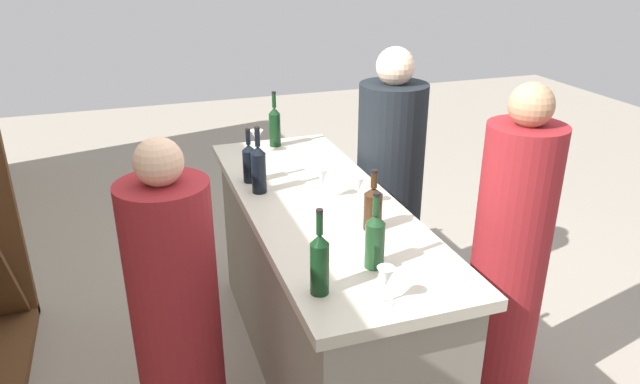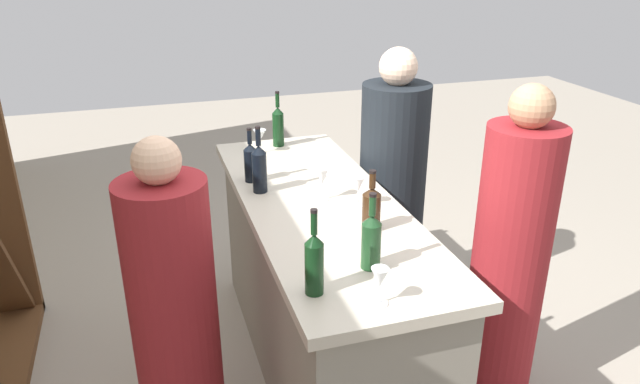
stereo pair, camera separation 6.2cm
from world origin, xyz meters
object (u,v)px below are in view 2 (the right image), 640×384
(wine_glass_near_center, at_px, (322,178))
(wine_glass_far_left, at_px, (260,136))
(person_center_guest, at_px, (509,267))
(person_right_guest, at_px, (174,314))
(wine_bottle_second_left_olive_green, at_px, (371,240))
(wine_glass_near_left, at_px, (358,186))
(wine_bottle_far_right_dark_green, at_px, (278,125))
(wine_bottle_rightmost_near_black, at_px, (251,161))
(person_left_guest, at_px, (392,194))
(wine_bottle_second_right_near_black, at_px, (259,167))
(wine_bottle_leftmost_dark_green, at_px, (314,262))
(wine_glass_near_right, at_px, (380,280))
(wine_bottle_center_amber_brown, at_px, (371,207))

(wine_glass_near_center, height_order, wine_glass_far_left, wine_glass_near_center)
(person_center_guest, relative_size, person_right_guest, 1.10)
(wine_bottle_second_left_olive_green, distance_m, wine_glass_near_left, 0.57)
(wine_bottle_far_right_dark_green, xyz_separation_m, wine_glass_near_left, (-0.99, -0.15, -0.03))
(wine_bottle_rightmost_near_black, relative_size, person_left_guest, 0.18)
(wine_bottle_second_right_near_black, bearing_deg, person_right_guest, 134.58)
(wine_bottle_second_right_near_black, distance_m, wine_bottle_far_right_dark_green, 0.72)
(person_left_guest, relative_size, person_right_guest, 1.10)
(wine_bottle_rightmost_near_black, xyz_separation_m, wine_glass_near_center, (-0.34, -0.28, 0.00))
(wine_bottle_leftmost_dark_green, xyz_separation_m, wine_glass_near_center, (0.78, -0.28, -0.01))
(wine_bottle_rightmost_near_black, distance_m, wine_glass_near_left, 0.63)
(wine_glass_near_center, height_order, person_center_guest, person_center_guest)
(wine_bottle_second_right_near_black, relative_size, wine_bottle_rightmost_near_black, 1.18)
(wine_bottle_leftmost_dark_green, xyz_separation_m, wine_glass_near_right, (-0.13, -0.19, -0.03))
(wine_bottle_second_right_near_black, distance_m, person_left_guest, 0.98)
(wine_bottle_far_right_dark_green, bearing_deg, person_center_guest, -150.45)
(person_left_guest, distance_m, person_right_guest, 1.56)
(wine_bottle_leftmost_dark_green, distance_m, person_center_guest, 1.14)
(wine_bottle_second_right_near_black, relative_size, wine_glass_near_center, 2.10)
(wine_glass_near_center, xyz_separation_m, person_center_guest, (-0.49, -0.76, -0.35))
(wine_glass_near_left, xyz_separation_m, wine_glass_near_center, (0.12, 0.14, 0.01))
(wine_glass_near_right, xyz_separation_m, person_center_guest, (0.42, -0.84, -0.34))
(wine_bottle_leftmost_dark_green, height_order, wine_bottle_rightmost_near_black, wine_bottle_leftmost_dark_green)
(wine_glass_near_left, relative_size, person_left_guest, 0.09)
(wine_bottle_second_left_olive_green, height_order, wine_glass_near_center, wine_bottle_second_left_olive_green)
(person_left_guest, height_order, person_center_guest, person_left_guest)
(person_left_guest, bearing_deg, person_right_guest, 43.79)
(wine_glass_near_left, bearing_deg, wine_bottle_far_right_dark_green, 8.46)
(wine_bottle_leftmost_dark_green, xyz_separation_m, wine_bottle_far_right_dark_green, (1.65, -0.27, 0.00))
(wine_bottle_second_left_olive_green, bearing_deg, wine_glass_near_center, -1.38)
(wine_glass_near_right, distance_m, wine_glass_far_left, 1.68)
(wine_bottle_leftmost_dark_green, bearing_deg, wine_bottle_far_right_dark_green, -9.27)
(wine_glass_near_right, bearing_deg, wine_glass_near_left, -15.62)
(wine_bottle_rightmost_near_black, bearing_deg, wine_bottle_second_left_olive_green, -165.35)
(person_left_guest, bearing_deg, wine_glass_far_left, -7.39)
(wine_bottle_second_right_near_black, relative_size, person_center_guest, 0.21)
(wine_bottle_second_right_near_black, relative_size, wine_glass_near_right, 2.41)
(person_center_guest, bearing_deg, wine_bottle_second_right_near_black, -15.35)
(wine_bottle_second_left_olive_green, relative_size, person_center_guest, 0.19)
(person_center_guest, bearing_deg, wine_glass_far_left, -36.12)
(wine_bottle_rightmost_near_black, height_order, wine_glass_far_left, wine_bottle_rightmost_near_black)
(wine_bottle_far_right_dark_green, distance_m, wine_glass_near_right, 1.78)
(wine_bottle_center_amber_brown, distance_m, wine_glass_near_center, 0.38)
(wine_bottle_leftmost_dark_green, distance_m, wine_bottle_rightmost_near_black, 1.12)
(wine_bottle_far_right_dark_green, bearing_deg, person_right_guest, 147.03)
(wine_glass_near_right, relative_size, person_center_guest, 0.09)
(person_center_guest, bearing_deg, wine_glass_near_right, 44.82)
(wine_bottle_second_left_olive_green, height_order, wine_bottle_second_right_near_black, wine_bottle_second_right_near_black)
(wine_glass_near_left, bearing_deg, person_right_guest, 100.99)
(person_center_guest, bearing_deg, person_right_guest, 10.92)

